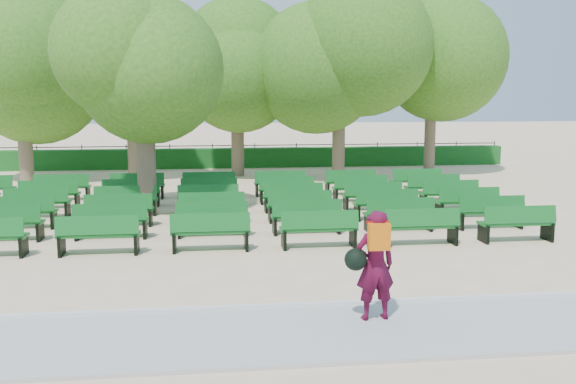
% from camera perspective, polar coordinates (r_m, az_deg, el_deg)
% --- Properties ---
extents(ground, '(120.00, 120.00, 0.00)m').
position_cam_1_polar(ground, '(16.47, -2.79, -3.30)').
color(ground, beige).
extents(paving, '(30.00, 2.20, 0.06)m').
position_cam_1_polar(paving, '(9.39, 0.70, -12.52)').
color(paving, '#ACABA7').
rests_on(paving, ground).
extents(curb, '(30.00, 0.12, 0.10)m').
position_cam_1_polar(curb, '(10.45, -0.17, -10.15)').
color(curb, silver).
rests_on(curb, ground).
extents(hedge, '(26.00, 0.70, 0.90)m').
position_cam_1_polar(hedge, '(30.24, -4.80, 3.04)').
color(hedge, '#175A1E').
rests_on(hedge, ground).
extents(fence, '(26.00, 0.10, 1.02)m').
position_cam_1_polar(fence, '(30.68, -4.82, 2.28)').
color(fence, black).
rests_on(fence, ground).
extents(tree_line, '(21.80, 6.80, 7.04)m').
position_cam_1_polar(tree_line, '(26.32, -4.43, 1.21)').
color(tree_line, '#3D731E').
rests_on(tree_line, ground).
extents(bench_array, '(1.77, 0.67, 1.09)m').
position_cam_1_polar(bench_array, '(17.95, -6.94, -2.06)').
color(bench_array, '#105F1E').
rests_on(bench_array, ground).
extents(tree_among, '(4.37, 4.37, 6.03)m').
position_cam_1_polar(tree_among, '(18.50, -12.74, 10.39)').
color(tree_among, brown).
rests_on(tree_among, ground).
extents(person, '(0.81, 0.50, 1.67)m').
position_cam_1_polar(person, '(9.70, 7.62, -6.33)').
color(person, '#480A23').
rests_on(person, ground).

